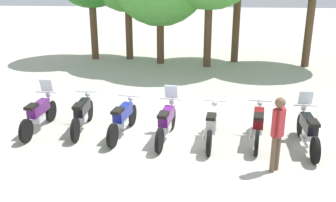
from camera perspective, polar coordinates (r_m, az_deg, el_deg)
name	(u,v)px	position (r m, az deg, el deg)	size (l,w,h in m)	color
ground_plane	(167,138)	(10.64, -0.22, -5.46)	(80.00, 80.00, 0.00)	#BCB7A8
motorcycle_0	(39,113)	(11.54, -18.60, -1.74)	(0.62, 2.19, 1.37)	black
motorcycle_1	(82,113)	(11.26, -12.59, -1.78)	(0.62, 2.19, 0.99)	black
motorcycle_2	(123,118)	(10.69, -6.73, -2.55)	(0.69, 2.18, 0.99)	black
motorcycle_3	(166,121)	(10.36, -0.25, -3.05)	(0.67, 2.18, 1.37)	black
motorcycle_4	(212,124)	(10.29, 6.53, -3.41)	(0.64, 2.19, 0.99)	black
motorcycle_5	(258,124)	(10.50, 13.21, -3.34)	(0.71, 2.18, 0.99)	black
motorcycle_6	(308,129)	(10.49, 20.06, -3.97)	(0.62, 2.19, 1.37)	black
person_0	(278,129)	(8.87, 15.97, -3.95)	(0.34, 0.34, 1.78)	brown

